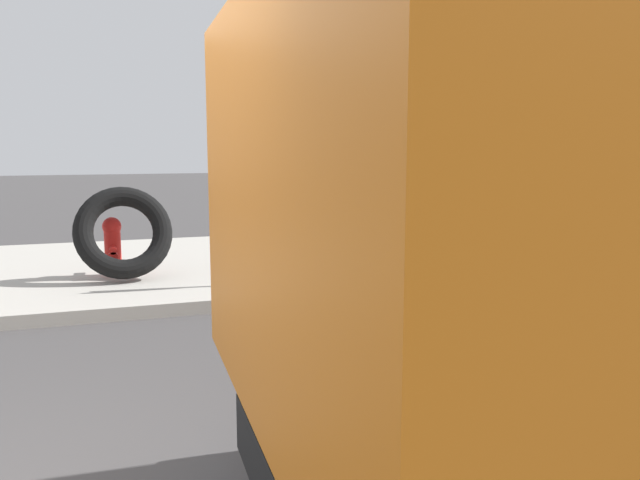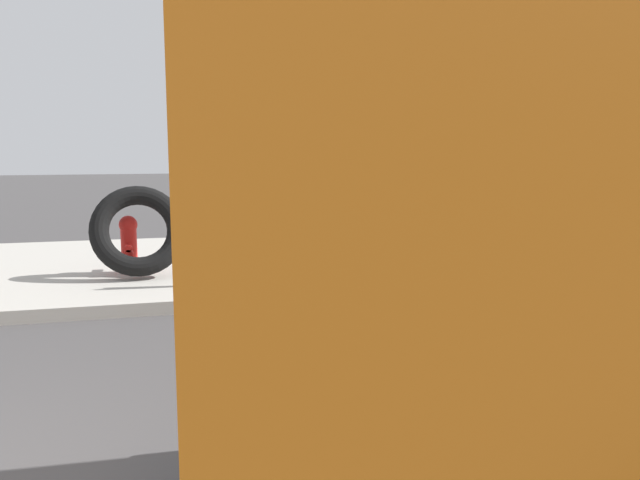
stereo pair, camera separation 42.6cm
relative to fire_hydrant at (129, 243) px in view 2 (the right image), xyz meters
The scene contains 4 objects.
sidewalk_curb 1.09m from the fire_hydrant, 131.68° to the left, with size 36.00×5.00×0.15m, color #ADA89E.
fire_hydrant is the anchor object (origin of this frame).
loose_tire 0.38m from the fire_hydrant, 65.84° to the right, with size 1.21×1.21×0.25m, color black.
stop_sign 2.64m from the fire_hydrant, 29.28° to the right, with size 0.76×0.08×2.01m.
Camera 2 is at (1.00, -2.98, 1.84)m, focal length 35.88 mm.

